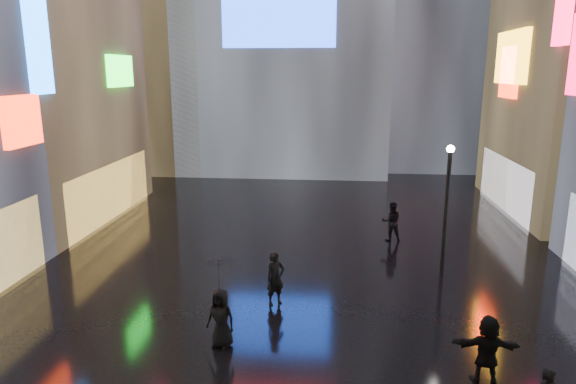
# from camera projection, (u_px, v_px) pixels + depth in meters

# --- Properties ---
(ground) EXTENTS (140.00, 140.00, 0.00)m
(ground) POSITION_uv_depth(u_px,v_px,m) (306.00, 263.00, 21.67)
(ground) COLOR black
(ground) RESTS_ON ground
(building_left_far) EXTENTS (10.28, 12.00, 22.00)m
(building_left_far) POSITION_uv_depth(u_px,v_px,m) (5.00, 10.00, 26.40)
(building_left_far) COLOR black
(building_left_far) RESTS_ON ground
(tower_flank_left) EXTENTS (10.00, 10.00, 26.00)m
(tower_flank_left) POSITION_uv_depth(u_px,v_px,m) (150.00, 6.00, 41.25)
(tower_flank_left) COLOR black
(tower_flank_left) RESTS_ON ground
(lamp_far) EXTENTS (0.30, 0.30, 5.20)m
(lamp_far) POSITION_uv_depth(u_px,v_px,m) (447.00, 203.00, 19.91)
(lamp_far) COLOR black
(lamp_far) RESTS_ON ground
(pedestrian_4) EXTENTS (0.99, 0.79, 1.78)m
(pedestrian_4) POSITION_uv_depth(u_px,v_px,m) (221.00, 318.00, 15.00)
(pedestrian_4) COLOR black
(pedestrian_4) RESTS_ON ground
(pedestrian_5) EXTENTS (1.74, 0.60, 1.86)m
(pedestrian_5) POSITION_uv_depth(u_px,v_px,m) (487.00, 350.00, 13.24)
(pedestrian_5) COLOR black
(pedestrian_5) RESTS_ON ground
(pedestrian_6) EXTENTS (0.82, 0.77, 1.89)m
(pedestrian_6) POSITION_uv_depth(u_px,v_px,m) (275.00, 278.00, 17.73)
(pedestrian_6) COLOR black
(pedestrian_6) RESTS_ON ground
(pedestrian_7) EXTENTS (1.01, 0.83, 1.90)m
(pedestrian_7) POSITION_uv_depth(u_px,v_px,m) (392.00, 222.00, 24.37)
(pedestrian_7) COLOR black
(pedestrian_7) RESTS_ON ground
(umbrella_2) EXTENTS (1.36, 1.34, 0.96)m
(umbrella_2) POSITION_uv_depth(u_px,v_px,m) (219.00, 274.00, 14.68)
(umbrella_2) COLOR black
(umbrella_2) RESTS_ON pedestrian_4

